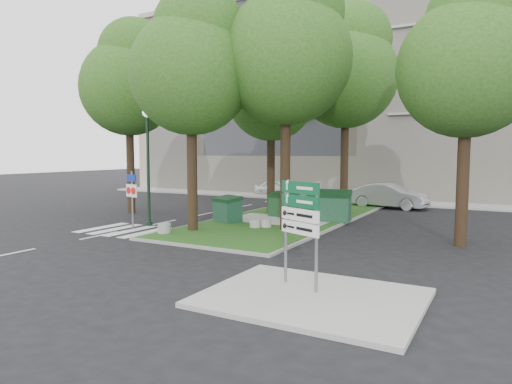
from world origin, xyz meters
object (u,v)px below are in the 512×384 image
Objects in this scene: dumpster_d at (334,206)px; litter_bin at (346,205)px; dumpster_a at (227,209)px; bollard_mid at (266,223)px; dumpster_c at (320,205)px; car_white at (277,188)px; dumpster_b at (283,205)px; bollard_left at (164,228)px; bollard_right at (255,223)px; traffic_sign_pole at (132,192)px; tree_median_near_right at (288,46)px; tree_street_left at (130,78)px; tree_median_far at (348,67)px; tree_median_mid at (273,88)px; car_silver at (389,196)px; tree_street_right at (471,55)px; street_lamp at (148,152)px; tree_median_near_left at (193,62)px; directional_sign at (301,217)px.

dumpster_d is 2.46× the size of litter_bin.
dumpster_a is 2.51m from bollard_mid.
litter_bin is at bearing 78.84° from bollard_mid.
dumpster_c reaches higher than car_white.
car_white is at bearing 125.10° from dumpster_b.
dumpster_c is 2.54× the size of bollard_left.
bollard_right is 5.84m from traffic_sign_pole.
tree_median_near_right is 7.97m from dumpster_d.
tree_street_left reaches higher than bollard_left.
bollard_left is (-4.39, -10.74, -8.00)m from tree_median_far.
dumpster_c is at bearing 76.70° from bollard_right.
tree_median_mid is at bearing 21.80° from tree_street_left.
car_silver is at bearing 74.19° from bollard_mid.
street_lamp is at bearing -171.27° from tree_street_right.
tree_street_left reaches higher than dumpster_c.
tree_median_near_left reaches higher than tree_street_right.
litter_bin is at bearing 67.30° from bollard_left.
dumpster_b is 3.85m from bollard_right.
tree_median_near_left is at bearing -172.46° from car_white.
car_silver is at bearing 37.30° from tree_street_left.
tree_street_left is at bearing -179.45° from dumpster_d.
bollard_left is (-1.19, -7.74, -6.66)m from tree_median_mid.
tree_street_left reaches higher than litter_bin.
tree_street_left is (-10.50, 1.50, -0.33)m from tree_median_near_right.
litter_bin is 12.17m from traffic_sign_pole.
tree_median_near_right is 8.36m from dumpster_b.
street_lamp is at bearing -37.70° from tree_street_left.
dumpster_d reaches higher than litter_bin.
dumpster_b is 8.22m from car_silver.
tree_street_left is at bearing -150.72° from tree_median_far.
litter_bin is 0.16× the size of car_silver.
tree_median_near_right is at bearing -91.53° from tree_median_far.
tree_median_mid is 8.11m from tree_street_left.
street_lamp is at bearing 177.73° from car_white.
dumpster_b is (1.03, -0.82, -6.23)m from tree_median_mid.
bollard_right is 9.37m from directional_sign.
bollard_right is (-2.46, -3.56, -0.56)m from dumpster_d.
bollard_left is 0.10× the size of street_lamp.
dumpster_a is at bearing -119.83° from litter_bin.
tree_median_near_right reaches higher than dumpster_d.
traffic_sign_pole is (-3.21, -0.47, -5.62)m from tree_median_near_left.
tree_median_near_right is 8.12× the size of dumpster_c.
litter_bin is (4.46, 10.67, 0.17)m from bollard_left.
dumpster_a is (-0.07, 2.73, -6.59)m from tree_median_near_left.
car_silver is at bearing -119.08° from car_white.
tree_median_near_left is at bearing 166.79° from directional_sign.
dumpster_d is at bearing 52.65° from bollard_left.
tree_median_mid is at bearing 107.47° from bollard_right.
tree_median_mid reaches higher than dumpster_c.
tree_median_near_left is 3.96× the size of directional_sign.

